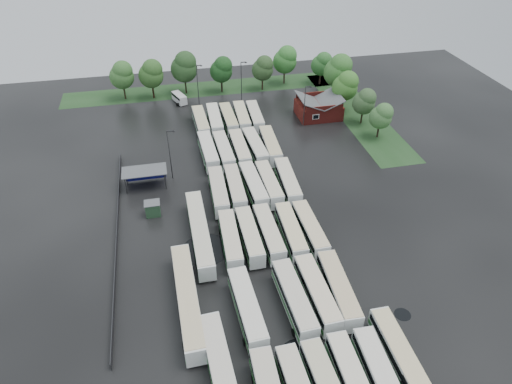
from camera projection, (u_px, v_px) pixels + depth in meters
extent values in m
plane|color=black|center=(260.00, 250.00, 72.55)|extent=(160.00, 160.00, 0.00)
cube|color=maroon|center=(318.00, 110.00, 109.47)|extent=(10.00, 8.00, 3.40)
cube|color=#4C4F51|center=(309.00, 101.00, 107.51)|extent=(5.07, 8.60, 2.19)
cube|color=#4C4F51|center=(329.00, 99.00, 108.36)|extent=(5.07, 8.60, 2.19)
cube|color=maroon|center=(325.00, 108.00, 105.01)|extent=(9.00, 0.20, 1.20)
cube|color=silver|center=(316.00, 117.00, 105.75)|extent=(1.60, 0.12, 1.20)
cylinder|color=#2D2D30|center=(126.00, 186.00, 83.80)|extent=(0.16, 0.16, 3.40)
cylinder|color=#2D2D30|center=(165.00, 181.00, 85.03)|extent=(0.16, 0.16, 3.40)
cylinder|color=#2D2D30|center=(126.00, 176.00, 86.33)|extent=(0.16, 0.16, 3.40)
cylinder|color=#2D2D30|center=(164.00, 172.00, 87.56)|extent=(0.16, 0.16, 3.40)
cube|color=#4C4F51|center=(144.00, 171.00, 84.62)|extent=(8.20, 4.20, 0.15)
cube|color=#0D0E5E|center=(145.00, 174.00, 87.24)|extent=(7.60, 0.08, 2.60)
cube|color=#204026|center=(153.00, 209.00, 79.00)|extent=(2.50, 2.00, 2.50)
cube|color=#4C4F51|center=(152.00, 203.00, 78.23)|extent=(2.70, 2.20, 0.12)
cube|color=#1E3E1B|center=(215.00, 88.00, 124.09)|extent=(80.00, 10.00, 0.01)
cube|color=#1E3E1B|center=(356.00, 112.00, 112.17)|extent=(10.00, 50.00, 0.01)
cube|color=#2D2D30|center=(117.00, 234.00, 74.72)|extent=(0.10, 50.00, 1.20)
cylinder|color=black|center=(263.00, 378.00, 54.03)|extent=(2.66, 1.00, 1.00)
cylinder|color=black|center=(290.00, 374.00, 54.51)|extent=(2.57, 0.97, 0.97)
cube|color=beige|center=(329.00, 384.00, 50.38)|extent=(2.93, 11.89, 0.12)
cylinder|color=black|center=(316.00, 368.00, 55.13)|extent=(2.58, 0.97, 0.97)
cube|color=silver|center=(353.00, 383.00, 52.03)|extent=(2.63, 12.18, 2.79)
cube|color=black|center=(354.00, 380.00, 51.70)|extent=(2.69, 11.69, 0.89)
cube|color=beige|center=(355.00, 376.00, 51.18)|extent=(2.52, 11.81, 0.12)
cylinder|color=black|center=(340.00, 361.00, 55.93)|extent=(2.58, 0.97, 0.97)
cube|color=silver|center=(381.00, 379.00, 52.41)|extent=(3.02, 12.48, 2.84)
cube|color=black|center=(382.00, 376.00, 52.07)|extent=(3.07, 11.98, 0.91)
cube|color=#296431|center=(380.00, 382.00, 52.77)|extent=(3.07, 12.23, 0.62)
cube|color=silver|center=(383.00, 371.00, 51.54)|extent=(2.91, 12.10, 0.12)
cylinder|color=black|center=(365.00, 357.00, 56.37)|extent=(2.63, 0.99, 0.99)
cube|color=silver|center=(247.00, 308.00, 60.63)|extent=(3.21, 12.75, 2.90)
cube|color=black|center=(247.00, 305.00, 60.29)|extent=(3.25, 12.24, 0.93)
cube|color=#206227|center=(247.00, 311.00, 61.01)|extent=(3.25, 12.50, 0.64)
cube|color=silver|center=(247.00, 301.00, 59.75)|extent=(3.09, 12.36, 0.13)
cylinder|color=black|center=(253.00, 340.00, 58.29)|extent=(2.69, 1.01, 1.01)
cylinder|color=black|center=(242.00, 293.00, 64.68)|extent=(2.69, 1.01, 1.01)
cube|color=silver|center=(294.00, 299.00, 61.83)|extent=(3.18, 12.82, 2.91)
cube|color=black|center=(294.00, 296.00, 61.49)|extent=(3.23, 12.31, 0.93)
cube|color=#316F36|center=(294.00, 302.00, 62.21)|extent=(3.23, 12.57, 0.64)
cube|color=beige|center=(295.00, 292.00, 60.94)|extent=(3.06, 12.43, 0.13)
cylinder|color=black|center=(302.00, 331.00, 59.47)|extent=(2.70, 1.02, 1.02)
cylinder|color=black|center=(286.00, 285.00, 65.91)|extent=(2.70, 1.02, 1.02)
cube|color=silver|center=(317.00, 293.00, 62.72)|extent=(2.98, 12.68, 2.89)
cube|color=black|center=(317.00, 290.00, 62.38)|extent=(3.02, 12.18, 0.92)
cube|color=#1A651F|center=(316.00, 296.00, 63.10)|extent=(3.02, 12.43, 0.64)
cube|color=beige|center=(318.00, 286.00, 61.84)|extent=(2.86, 12.30, 0.13)
cylinder|color=black|center=(326.00, 324.00, 60.38)|extent=(2.68, 1.01, 1.01)
cylinder|color=black|center=(307.00, 279.00, 66.76)|extent=(2.68, 1.01, 1.01)
cube|color=silver|center=(338.00, 289.00, 63.27)|extent=(3.21, 12.80, 2.91)
cube|color=black|center=(339.00, 287.00, 62.93)|extent=(3.25, 12.29, 0.93)
cube|color=#16601C|center=(338.00, 293.00, 63.65)|extent=(3.25, 12.55, 0.64)
cube|color=#D1BA8D|center=(339.00, 282.00, 62.38)|extent=(3.08, 12.41, 0.13)
cylinder|color=black|center=(348.00, 319.00, 60.92)|extent=(2.70, 1.02, 1.02)
cylinder|color=black|center=(328.00, 276.00, 67.34)|extent=(2.70, 1.02, 1.02)
cube|color=silver|center=(230.00, 240.00, 71.67)|extent=(2.93, 12.16, 2.77)
cube|color=black|center=(230.00, 237.00, 71.35)|extent=(2.98, 11.68, 0.89)
cube|color=#196025|center=(230.00, 243.00, 72.03)|extent=(2.98, 11.93, 0.61)
cube|color=beige|center=(230.00, 233.00, 70.83)|extent=(2.82, 11.80, 0.12)
cylinder|color=black|center=(235.00, 263.00, 69.43)|extent=(2.57, 0.97, 0.97)
cylinder|color=black|center=(227.00, 231.00, 75.54)|extent=(2.57, 0.97, 0.97)
cube|color=silver|center=(250.00, 236.00, 72.38)|extent=(2.58, 12.04, 2.76)
cube|color=black|center=(250.00, 234.00, 72.06)|extent=(2.64, 11.56, 0.88)
cube|color=#1A6120|center=(250.00, 239.00, 72.74)|extent=(2.63, 11.80, 0.61)
cube|color=beige|center=(250.00, 229.00, 71.54)|extent=(2.48, 11.68, 0.12)
cylinder|color=black|center=(255.00, 259.00, 70.15)|extent=(2.56, 0.96, 0.96)
cylinder|color=black|center=(245.00, 227.00, 76.24)|extent=(2.56, 0.96, 0.96)
cube|color=silver|center=(269.00, 233.00, 72.91)|extent=(2.74, 12.21, 2.79)
cube|color=black|center=(269.00, 231.00, 72.58)|extent=(2.79, 11.73, 0.89)
cube|color=#1D6028|center=(269.00, 236.00, 73.27)|extent=(2.79, 11.97, 0.61)
cube|color=beige|center=(269.00, 226.00, 72.06)|extent=(2.63, 11.85, 0.12)
cylinder|color=black|center=(275.00, 256.00, 70.65)|extent=(2.59, 0.97, 0.97)
cylinder|color=black|center=(263.00, 225.00, 76.81)|extent=(2.59, 0.97, 0.97)
cube|color=silver|center=(291.00, 232.00, 73.26)|extent=(2.77, 12.19, 2.78)
cube|color=black|center=(291.00, 229.00, 72.93)|extent=(2.82, 11.70, 0.89)
cube|color=#166224|center=(291.00, 234.00, 73.62)|extent=(2.81, 11.95, 0.61)
cube|color=beige|center=(291.00, 225.00, 72.41)|extent=(2.66, 11.82, 0.12)
cylinder|color=black|center=(297.00, 254.00, 71.01)|extent=(2.58, 0.97, 0.97)
cylinder|color=black|center=(284.00, 223.00, 77.14)|extent=(2.58, 0.97, 0.97)
cube|color=silver|center=(310.00, 229.00, 73.69)|extent=(2.74, 12.18, 2.78)
cube|color=black|center=(310.00, 227.00, 73.37)|extent=(2.79, 11.69, 0.89)
cube|color=#205E2B|center=(310.00, 232.00, 74.05)|extent=(2.78, 11.93, 0.61)
cube|color=beige|center=(310.00, 223.00, 72.84)|extent=(2.63, 11.81, 0.12)
cylinder|color=black|center=(317.00, 252.00, 71.44)|extent=(2.58, 0.97, 0.97)
cylinder|color=black|center=(302.00, 221.00, 77.58)|extent=(2.58, 0.97, 0.97)
cube|color=silver|center=(218.00, 191.00, 82.13)|extent=(2.97, 12.47, 2.84)
cube|color=black|center=(218.00, 189.00, 81.79)|extent=(3.02, 11.98, 0.91)
cube|color=#1A6020|center=(219.00, 194.00, 82.50)|extent=(3.02, 12.23, 0.63)
cube|color=beige|center=(218.00, 185.00, 81.26)|extent=(2.86, 12.10, 0.12)
cylinder|color=black|center=(222.00, 211.00, 79.83)|extent=(2.63, 0.99, 0.99)
cylinder|color=black|center=(216.00, 185.00, 86.10)|extent=(2.63, 0.99, 0.99)
cube|color=silver|center=(235.00, 188.00, 83.01)|extent=(2.80, 12.20, 2.78)
cube|color=black|center=(235.00, 186.00, 82.68)|extent=(2.85, 11.71, 0.89)
cube|color=#226C2A|center=(235.00, 191.00, 83.37)|extent=(2.84, 11.95, 0.61)
cube|color=beige|center=(235.00, 182.00, 82.16)|extent=(2.69, 11.83, 0.12)
cylinder|color=black|center=(239.00, 207.00, 80.76)|extent=(2.58, 0.97, 0.97)
cylinder|color=black|center=(232.00, 182.00, 86.90)|extent=(2.58, 0.97, 0.97)
cube|color=silver|center=(253.00, 186.00, 83.47)|extent=(3.12, 12.65, 2.88)
cube|color=black|center=(253.00, 183.00, 83.13)|extent=(3.17, 12.15, 0.92)
cube|color=#1F6E24|center=(253.00, 189.00, 83.84)|extent=(3.16, 12.40, 0.63)
cube|color=silver|center=(253.00, 179.00, 82.59)|extent=(3.00, 12.27, 0.13)
cylinder|color=black|center=(258.00, 205.00, 81.14)|extent=(2.67, 1.00, 1.00)
cylinder|color=black|center=(249.00, 180.00, 87.49)|extent=(2.67, 1.00, 1.00)
cube|color=silver|center=(269.00, 184.00, 83.97)|extent=(2.74, 12.25, 2.80)
cube|color=black|center=(269.00, 182.00, 83.64)|extent=(2.79, 11.77, 0.90)
cube|color=#21662C|center=(269.00, 187.00, 84.33)|extent=(2.78, 12.01, 0.62)
cube|color=beige|center=(269.00, 178.00, 83.12)|extent=(2.63, 11.89, 0.12)
cylinder|color=black|center=(274.00, 203.00, 81.70)|extent=(2.60, 0.98, 0.98)
cylinder|color=black|center=(264.00, 179.00, 87.88)|extent=(2.60, 0.98, 0.98)
cube|color=silver|center=(287.00, 182.00, 84.43)|extent=(3.27, 12.80, 2.91)
cube|color=black|center=(288.00, 179.00, 84.09)|extent=(3.31, 12.29, 0.93)
cube|color=#286B30|center=(287.00, 185.00, 84.81)|extent=(3.31, 12.55, 0.64)
cube|color=beige|center=(288.00, 175.00, 83.55)|extent=(3.15, 12.41, 0.13)
cylinder|color=black|center=(293.00, 201.00, 82.08)|extent=(2.69, 1.01, 1.01)
cylinder|color=black|center=(282.00, 176.00, 88.50)|extent=(2.69, 1.01, 1.01)
cube|color=silver|center=(208.00, 151.00, 93.29)|extent=(3.02, 12.70, 2.89)
cube|color=black|center=(208.00, 149.00, 92.95)|extent=(3.06, 12.19, 0.93)
cube|color=#186023|center=(208.00, 154.00, 93.66)|extent=(3.06, 12.45, 0.64)
cube|color=silver|center=(208.00, 145.00, 92.41)|extent=(2.90, 12.31, 0.13)
cylinder|color=black|center=(211.00, 168.00, 90.95)|extent=(2.68, 1.01, 1.01)
cylinder|color=black|center=(206.00, 148.00, 97.33)|extent=(2.68, 1.01, 1.01)
cube|color=silver|center=(224.00, 151.00, 93.42)|extent=(2.92, 12.55, 2.86)
cube|color=black|center=(224.00, 149.00, 93.09)|extent=(2.97, 12.05, 0.92)
cube|color=#196F24|center=(224.00, 154.00, 93.79)|extent=(2.97, 12.30, 0.63)
cube|color=beige|center=(223.00, 145.00, 92.55)|extent=(2.81, 12.17, 0.12)
cylinder|color=black|center=(227.00, 167.00, 91.11)|extent=(2.65, 1.00, 1.00)
cylinder|color=black|center=(221.00, 148.00, 97.42)|extent=(2.65, 1.00, 1.00)
cube|color=silver|center=(240.00, 149.00, 94.06)|extent=(2.63, 12.45, 2.85)
cube|color=black|center=(240.00, 147.00, 93.72)|extent=(2.69, 11.95, 0.91)
cube|color=#2E6C34|center=(240.00, 152.00, 94.43)|extent=(2.68, 12.20, 0.63)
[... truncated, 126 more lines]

